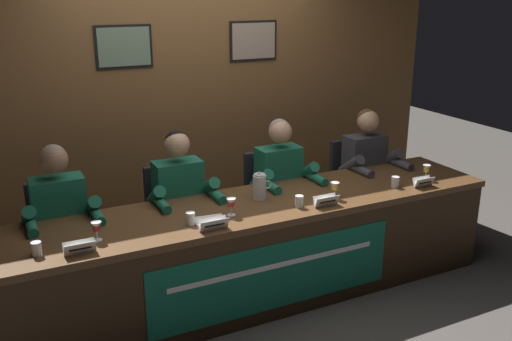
{
  "coord_description": "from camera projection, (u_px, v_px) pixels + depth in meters",
  "views": [
    {
      "loc": [
        -1.72,
        -3.46,
        2.26
      ],
      "look_at": [
        0.0,
        0.0,
        1.0
      ],
      "focal_mm": 39.83,
      "sensor_mm": 36.0,
      "label": 1
    }
  ],
  "objects": [
    {
      "name": "juice_glass_far_right",
      "position": [
        426.0,
        169.0,
        4.62
      ],
      "size": [
        0.06,
        0.06,
        0.12
      ],
      "color": "white",
      "rests_on": "conference_table"
    },
    {
      "name": "conference_table",
      "position": [
        263.0,
        238.0,
        4.11
      ],
      "size": [
        3.79,
        0.78,
        0.75
      ],
      "color": "brown",
      "rests_on": "ground_plane"
    },
    {
      "name": "chair_far_right",
      "position": [
        354.0,
        191.0,
        5.27
      ],
      "size": [
        0.44,
        0.44,
        0.92
      ],
      "color": "black",
      "rests_on": "ground_plane"
    },
    {
      "name": "juice_glass_far_left",
      "position": [
        96.0,
        228.0,
        3.5
      ],
      "size": [
        0.06,
        0.06,
        0.12
      ],
      "color": "white",
      "rests_on": "conference_table"
    },
    {
      "name": "nameplate_center_right",
      "position": [
        326.0,
        201.0,
        4.07
      ],
      "size": [
        0.19,
        0.06,
        0.08
      ],
      "color": "white",
      "rests_on": "conference_table"
    },
    {
      "name": "nameplate_far_left",
      "position": [
        80.0,
        248.0,
        3.34
      ],
      "size": [
        0.19,
        0.06,
        0.08
      ],
      "color": "white",
      "rests_on": "conference_table"
    },
    {
      "name": "panelist_far_right",
      "position": [
        370.0,
        168.0,
        5.02
      ],
      "size": [
        0.51,
        0.48,
        1.25
      ],
      "color": "black",
      "rests_on": "ground_plane"
    },
    {
      "name": "water_cup_far_right",
      "position": [
        395.0,
        182.0,
        4.46
      ],
      "size": [
        0.06,
        0.06,
        0.08
      ],
      "color": "silver",
      "rests_on": "conference_table"
    },
    {
      "name": "ground_plane",
      "position": [
        256.0,
        294.0,
        4.37
      ],
      "size": [
        12.0,
        12.0,
        0.0
      ],
      "primitive_type": "plane",
      "color": "#4C4742"
    },
    {
      "name": "panelist_center_left",
      "position": [
        182.0,
        200.0,
        4.28
      ],
      "size": [
        0.51,
        0.48,
        1.25
      ],
      "color": "black",
      "rests_on": "ground_plane"
    },
    {
      "name": "nameplate_far_right",
      "position": [
        423.0,
        182.0,
        4.46
      ],
      "size": [
        0.18,
        0.06,
        0.08
      ],
      "color": "white",
      "rests_on": "conference_table"
    },
    {
      "name": "juice_glass_center_left",
      "position": [
        231.0,
        204.0,
        3.89
      ],
      "size": [
        0.06,
        0.06,
        0.12
      ],
      "color": "white",
      "rests_on": "conference_table"
    },
    {
      "name": "water_pitcher_central",
      "position": [
        260.0,
        186.0,
        4.2
      ],
      "size": [
        0.15,
        0.1,
        0.21
      ],
      "color": "silver",
      "rests_on": "conference_table"
    },
    {
      "name": "chair_center_right",
      "position": [
        272.0,
        206.0,
        4.9
      ],
      "size": [
        0.44,
        0.44,
        0.92
      ],
      "color": "black",
      "rests_on": "ground_plane"
    },
    {
      "name": "panelist_center_right",
      "position": [
        283.0,
        183.0,
        4.65
      ],
      "size": [
        0.51,
        0.48,
        1.25
      ],
      "color": "black",
      "rests_on": "ground_plane"
    },
    {
      "name": "chair_far_left",
      "position": [
        62.0,
        245.0,
        4.16
      ],
      "size": [
        0.44,
        0.44,
        0.92
      ],
      "color": "black",
      "rests_on": "ground_plane"
    },
    {
      "name": "document_stack_center_left",
      "position": [
        209.0,
        220.0,
        3.82
      ],
      "size": [
        0.23,
        0.17,
        0.01
      ],
      "color": "white",
      "rests_on": "conference_table"
    },
    {
      "name": "nameplate_center_left",
      "position": [
        214.0,
        224.0,
        3.67
      ],
      "size": [
        0.2,
        0.06,
        0.08
      ],
      "color": "white",
      "rests_on": "conference_table"
    },
    {
      "name": "wall_back_panelled",
      "position": [
        191.0,
        99.0,
        5.07
      ],
      "size": [
        4.99,
        0.14,
        2.6
      ],
      "color": "brown",
      "rests_on": "ground_plane"
    },
    {
      "name": "chair_center_left",
      "position": [
        175.0,
        224.0,
        4.53
      ],
      "size": [
        0.44,
        0.44,
        0.92
      ],
      "color": "black",
      "rests_on": "ground_plane"
    },
    {
      "name": "water_cup_far_left",
      "position": [
        37.0,
        250.0,
        3.32
      ],
      "size": [
        0.06,
        0.06,
        0.08
      ],
      "color": "silver",
      "rests_on": "conference_table"
    },
    {
      "name": "juice_glass_center_right",
      "position": [
        335.0,
        187.0,
        4.21
      ],
      "size": [
        0.06,
        0.06,
        0.12
      ],
      "color": "white",
      "rests_on": "conference_table"
    },
    {
      "name": "water_cup_center_right",
      "position": [
        299.0,
        202.0,
        4.05
      ],
      "size": [
        0.06,
        0.06,
        0.08
      ],
      "color": "silver",
      "rests_on": "conference_table"
    },
    {
      "name": "panelist_far_left",
      "position": [
        62.0,
        220.0,
        3.91
      ],
      "size": [
        0.51,
        0.48,
        1.25
      ],
      "color": "black",
      "rests_on": "ground_plane"
    },
    {
      "name": "water_cup_center_left",
      "position": [
        191.0,
        219.0,
        3.75
      ],
      "size": [
        0.06,
        0.06,
        0.08
      ],
      "color": "silver",
      "rests_on": "conference_table"
    }
  ]
}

